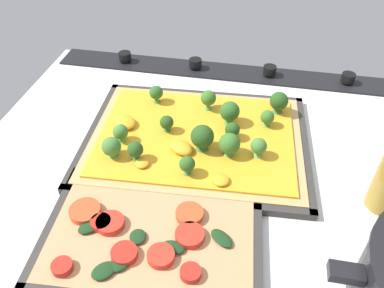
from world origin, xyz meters
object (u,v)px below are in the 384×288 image
veggie_pizza_back (149,233)px  baking_tray_front (196,142)px  broccoli_pizza (197,136)px  baking_tray_back (153,235)px

veggie_pizza_back → baking_tray_front: bearing=-97.4°
broccoli_pizza → baking_tray_back: (2.53, 20.47, -1.48)cm
baking_tray_back → veggie_pizza_back: (0.38, 0.36, 0.78)cm
baking_tray_front → veggie_pizza_back: size_ratio=1.40×
veggie_pizza_back → baking_tray_back: bearing=-136.6°
broccoli_pizza → baking_tray_back: 20.68cm
baking_tray_front → veggie_pizza_back: 21.13cm
baking_tray_front → baking_tray_back: size_ratio=1.29×
broccoli_pizza → veggie_pizza_back: size_ratio=1.32×
veggie_pizza_back → broccoli_pizza: bearing=-98.0°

